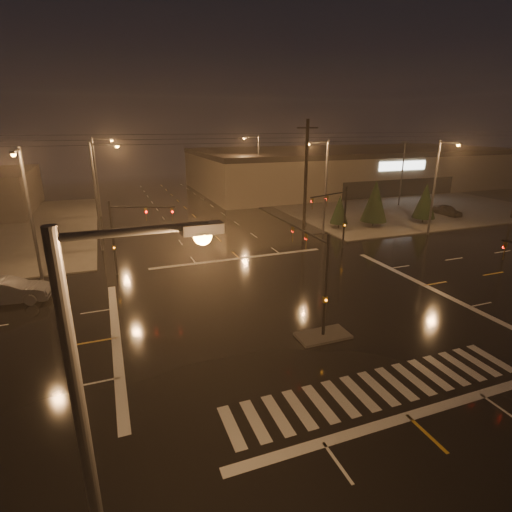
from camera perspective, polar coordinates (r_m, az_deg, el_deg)
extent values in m
plane|color=black|center=(26.53, 5.20, -7.40)|extent=(140.00, 140.00, 0.00)
cube|color=#413E3A|center=(66.55, 17.48, 7.50)|extent=(36.00, 36.00, 0.12)
cube|color=#413E3A|center=(23.38, 9.54, -11.12)|extent=(3.00, 1.60, 0.15)
cube|color=beige|center=(19.96, 17.02, -17.59)|extent=(15.00, 2.60, 0.01)
cube|color=beige|center=(18.78, 20.93, -20.62)|extent=(16.00, 0.50, 0.01)
cube|color=beige|center=(36.00, -2.40, -0.33)|extent=(16.00, 0.50, 0.01)
cube|color=black|center=(68.26, 21.85, 7.26)|extent=(50.00, 24.00, 0.08)
cube|color=#776A55|center=(81.83, 13.61, 12.10)|extent=(60.00, 28.00, 7.00)
cube|color=black|center=(81.58, 13.79, 14.41)|extent=(60.20, 28.20, 0.80)
cube|color=white|center=(70.50, 20.21, 12.01)|extent=(9.00, 0.20, 1.40)
cube|color=black|center=(70.94, 19.87, 9.14)|extent=(22.00, 0.15, 2.80)
cylinder|color=black|center=(22.11, 9.93, -4.49)|extent=(0.18, 0.18, 6.00)
cylinder|color=black|center=(23.16, 7.46, 3.22)|extent=(0.12, 4.50, 0.12)
imported|color=#594707|center=(24.92, 5.28, 4.24)|extent=(0.16, 0.20, 1.00)
cube|color=#594707|center=(22.38, 9.83, -6.14)|extent=(0.25, 0.18, 0.35)
cylinder|color=black|center=(39.23, 12.55, 5.34)|extent=(0.18, 0.18, 6.00)
cylinder|color=black|center=(36.82, 10.43, 8.62)|extent=(4.74, 1.82, 0.12)
imported|color=#594707|center=(35.12, 8.08, 8.20)|extent=(0.24, 0.22, 1.00)
cube|color=#594707|center=(39.39, 12.48, 4.34)|extent=(0.25, 0.18, 0.35)
cylinder|color=black|center=(33.03, -19.75, 2.31)|extent=(0.18, 0.18, 6.00)
cylinder|color=black|center=(31.74, -15.93, 6.73)|extent=(4.74, 1.82, 0.12)
imported|color=#594707|center=(31.24, -11.91, 6.77)|extent=(0.24, 0.22, 1.00)
cube|color=#594707|center=(33.22, -19.62, 1.15)|extent=(0.25, 0.18, 0.35)
imported|color=#594707|center=(25.31, 32.09, 1.72)|extent=(0.22, 0.24, 1.00)
cylinder|color=#38383A|center=(9.12, -22.36, -28.12)|extent=(0.24, 0.24, 10.00)
cylinder|color=#38383A|center=(6.65, -16.97, 3.39)|extent=(2.40, 0.14, 0.14)
cube|color=#38383A|center=(6.81, -7.69, 3.93)|extent=(0.70, 0.30, 0.18)
sphere|color=orange|center=(6.85, -7.65, 2.88)|extent=(0.32, 0.32, 0.32)
cylinder|color=#38383A|center=(39.97, -21.85, 7.63)|extent=(0.24, 0.24, 10.00)
cylinder|color=#38383A|center=(39.48, -20.90, 14.68)|extent=(2.40, 0.14, 0.14)
cube|color=#38383A|center=(39.51, -19.25, 14.78)|extent=(0.70, 0.30, 0.18)
sphere|color=orange|center=(39.51, -19.23, 14.59)|extent=(0.32, 0.32, 0.32)
cylinder|color=#38383A|center=(55.82, -21.81, 10.29)|extent=(0.24, 0.24, 10.00)
cylinder|color=#38383A|center=(55.47, -21.13, 15.33)|extent=(2.40, 0.14, 0.14)
cube|color=#38383A|center=(55.49, -19.95, 15.40)|extent=(0.70, 0.30, 0.18)
sphere|color=orange|center=(55.49, -19.94, 15.27)|extent=(0.32, 0.32, 0.32)
cylinder|color=#38383A|center=(43.98, 9.92, 9.50)|extent=(0.24, 0.24, 10.00)
cylinder|color=#38383A|center=(42.95, 8.84, 15.80)|extent=(2.40, 0.14, 0.14)
cube|color=#38383A|center=(42.42, 7.49, 15.76)|extent=(0.70, 0.30, 0.18)
sphere|color=orange|center=(42.43, 7.48, 15.58)|extent=(0.32, 0.32, 0.32)
cylinder|color=#38383A|center=(61.91, 0.37, 12.20)|extent=(0.24, 0.24, 10.00)
cylinder|color=#38383A|center=(61.17, -0.71, 16.64)|extent=(2.40, 0.14, 0.14)
cube|color=#38383A|center=(60.81, -1.73, 16.57)|extent=(0.70, 0.30, 0.18)
sphere|color=orange|center=(60.81, -1.73, 16.45)|extent=(0.32, 0.32, 0.32)
cylinder|color=#38383A|center=(33.98, -29.46, 4.93)|extent=(0.24, 0.24, 10.00)
cylinder|color=#38383A|center=(32.23, -31.08, 12.78)|extent=(0.14, 2.40, 0.14)
cube|color=#38383A|center=(31.15, -31.39, 12.54)|extent=(0.30, 0.70, 0.18)
sphere|color=orange|center=(31.16, -31.35, 12.31)|extent=(0.32, 0.32, 0.32)
cylinder|color=#38383A|center=(46.83, 24.08, 8.73)|extent=(0.24, 0.24, 10.00)
cylinder|color=#38383A|center=(45.58, 25.94, 14.38)|extent=(0.14, 2.40, 0.14)
cube|color=#38383A|center=(44.82, 26.96, 14.14)|extent=(0.30, 0.70, 0.18)
sphere|color=orange|center=(44.83, 26.93, 13.98)|extent=(0.32, 0.32, 0.32)
cylinder|color=black|center=(40.42, 7.09, 10.32)|extent=(0.32, 0.32, 12.00)
cube|color=black|center=(40.06, 7.39, 17.71)|extent=(2.20, 0.12, 0.12)
cylinder|color=black|center=(47.17, 11.69, 4.21)|extent=(0.18, 0.18, 0.70)
cone|color=black|center=(46.75, 11.85, 6.53)|extent=(2.05, 2.05, 3.21)
cylinder|color=black|center=(49.29, 16.35, 4.44)|extent=(0.18, 0.18, 0.70)
cone|color=black|center=(48.76, 16.63, 7.55)|extent=(3.04, 3.04, 4.74)
cylinder|color=black|center=(53.05, 22.71, 4.70)|extent=(0.18, 0.18, 0.70)
cone|color=black|center=(52.60, 23.04, 7.29)|extent=(2.69, 2.69, 4.20)
imported|color=black|center=(59.02, 25.67, 5.90)|extent=(1.75, 4.13, 1.39)
imported|color=slate|center=(31.55, -31.97, -4.28)|extent=(5.36, 2.33, 1.71)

